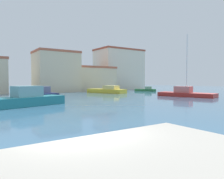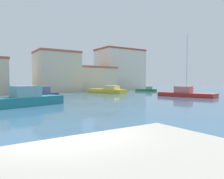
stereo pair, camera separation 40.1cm
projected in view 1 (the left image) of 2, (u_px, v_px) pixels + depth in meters
water at (114, 98)px, 30.85m from camera, size 160.00×160.00×0.00m
sailboat_red_inner_mooring at (186, 93)px, 34.54m from camera, size 5.02×9.40×10.04m
motorboat_navy_mid_harbor at (41, 94)px, 32.04m from camera, size 3.09×7.65×1.75m
motorboat_green_far_right at (146, 90)px, 52.35m from camera, size 4.55×4.84×1.18m
motorboat_teal_behind_lamppost at (29, 99)px, 21.57m from camera, size 7.53×4.47×2.03m
motorboat_yellow_outer_mooring at (107, 90)px, 44.52m from camera, size 5.48×9.04×1.60m
waterfront_apartments at (56, 72)px, 48.85m from camera, size 9.49×7.71×9.33m
warehouse_block at (91, 79)px, 55.16m from camera, size 10.87×8.34×6.20m
harbor_office at (119, 69)px, 64.57m from camera, size 13.66×8.79×12.04m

